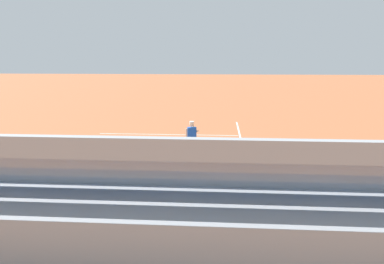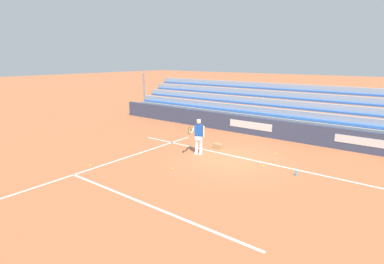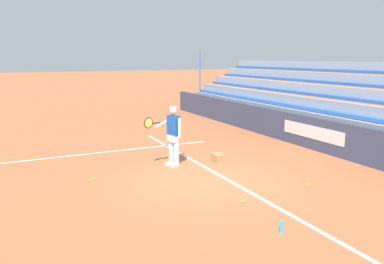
% 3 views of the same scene
% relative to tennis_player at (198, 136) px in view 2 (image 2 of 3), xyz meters
% --- Properties ---
extents(ground_plane, '(160.00, 160.00, 0.00)m').
position_rel_tennis_player_xyz_m(ground_plane, '(-1.73, -0.24, -0.89)').
color(ground_plane, '#B7663D').
extents(court_baseline_white, '(12.00, 0.10, 0.01)m').
position_rel_tennis_player_xyz_m(court_baseline_white, '(-1.73, -0.74, -0.89)').
color(court_baseline_white, white).
rests_on(court_baseline_white, ground).
extents(court_sideline_white, '(0.10, 12.00, 0.01)m').
position_rel_tennis_player_xyz_m(court_sideline_white, '(2.38, 3.76, -0.89)').
color(court_sideline_white, white).
rests_on(court_sideline_white, ground).
extents(court_service_line_white, '(8.22, 0.10, 0.01)m').
position_rel_tennis_player_xyz_m(court_service_line_white, '(-1.73, 5.26, -0.89)').
color(court_service_line_white, white).
rests_on(court_service_line_white, ground).
extents(back_wall_sponsor_board, '(24.85, 0.25, 1.10)m').
position_rel_tennis_player_xyz_m(back_wall_sponsor_board, '(-1.74, -5.09, -0.34)').
color(back_wall_sponsor_board, '#384260').
rests_on(back_wall_sponsor_board, ground).
extents(bleacher_stand, '(23.60, 3.20, 3.40)m').
position_rel_tennis_player_xyz_m(bleacher_stand, '(-1.73, -7.32, -0.13)').
color(bleacher_stand, '#9EA3A8').
rests_on(bleacher_stand, ground).
extents(tennis_player, '(0.58, 1.07, 1.71)m').
position_rel_tennis_player_xyz_m(tennis_player, '(0.00, 0.00, 0.00)').
color(tennis_player, silver).
rests_on(tennis_player, ground).
extents(ball_box_cardboard, '(0.41, 0.31, 0.26)m').
position_rel_tennis_player_xyz_m(ball_box_cardboard, '(-0.30, -1.33, -0.76)').
color(ball_box_cardboard, '#A87F51').
rests_on(ball_box_cardboard, ground).
extents(tennis_ball_on_baseline, '(0.07, 0.07, 0.07)m').
position_rel_tennis_player_xyz_m(tennis_ball_on_baseline, '(2.13, -1.82, -0.86)').
color(tennis_ball_on_baseline, '#CCE533').
rests_on(tennis_ball_on_baseline, ground).
extents(tennis_ball_near_player, '(0.07, 0.07, 0.07)m').
position_rel_tennis_player_xyz_m(tennis_ball_near_player, '(-3.06, -2.23, -0.86)').
color(tennis_ball_near_player, '#CCE533').
rests_on(tennis_ball_near_player, ground).
extents(tennis_ball_toward_net, '(0.07, 0.07, 0.07)m').
position_rel_tennis_player_xyz_m(tennis_ball_toward_net, '(2.72, 4.25, -0.86)').
color(tennis_ball_toward_net, '#CCE533').
rests_on(tennis_ball_toward_net, ground).
extents(tennis_ball_stray_back, '(0.07, 0.07, 0.07)m').
position_rel_tennis_player_xyz_m(tennis_ball_stray_back, '(-0.39, 2.38, -0.86)').
color(tennis_ball_stray_back, '#CCE533').
rests_on(tennis_ball_stray_back, ground).
extents(tennis_ball_midcourt, '(0.07, 0.07, 0.07)m').
position_rel_tennis_player_xyz_m(tennis_ball_midcourt, '(-3.31, -0.24, -0.86)').
color(tennis_ball_midcourt, '#CCE533').
rests_on(tennis_ball_midcourt, ground).
extents(tennis_ball_far_right, '(0.07, 0.07, 0.07)m').
position_rel_tennis_player_xyz_m(tennis_ball_far_right, '(2.20, 1.80, -0.86)').
color(tennis_ball_far_right, '#CCE533').
rests_on(tennis_ball_far_right, ground).
extents(water_bottle, '(0.07, 0.07, 0.22)m').
position_rel_tennis_player_xyz_m(water_bottle, '(-4.79, -0.08, -0.78)').
color(water_bottle, '#33B2E5').
rests_on(water_bottle, ground).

